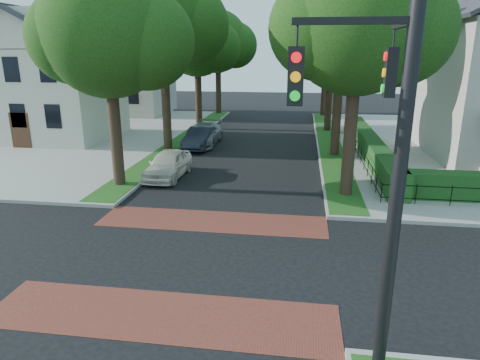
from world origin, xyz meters
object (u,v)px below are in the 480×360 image
parked_car_middle (200,138)px  parked_car_rear (204,134)px  traffic_signal (387,153)px  parked_car_front (168,164)px

parked_car_middle → parked_car_rear: bearing=92.5°
parked_car_rear → parked_car_middle: bearing=-90.0°
traffic_signal → parked_car_front: 16.32m
parked_car_front → parked_car_middle: size_ratio=0.97×
parked_car_middle → parked_car_rear: (0.00, 1.20, 0.02)m
parked_car_front → parked_car_middle: 7.38m
traffic_signal → parked_car_middle: (-8.49, 20.74, -3.98)m
parked_car_middle → parked_car_front: bearing=-87.5°
parked_car_front → parked_car_rear: size_ratio=0.83×
traffic_signal → parked_car_middle: size_ratio=1.82×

